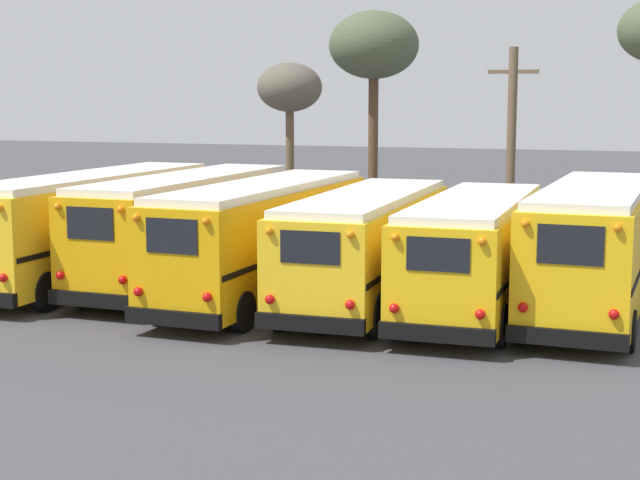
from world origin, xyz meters
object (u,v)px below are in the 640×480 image
object	(u,v)px
utility_pole	(511,146)
school_bus_2	(264,236)
school_bus_0	(94,223)
school_bus_4	(474,250)
school_bus_1	(188,225)
school_bus_3	(367,244)
bare_tree_2	(374,48)
bare_tree_0	(290,91)
school_bus_5	(594,245)

from	to	relation	value
utility_pole	school_bus_2	bearing A→B (deg)	-114.36
school_bus_0	utility_pole	xyz separation A→B (m)	(10.82, 10.48, 1.98)
school_bus_0	school_bus_4	world-z (taller)	school_bus_0
school_bus_1	school_bus_3	distance (m)	5.86
school_bus_0	school_bus_1	bearing A→B (deg)	9.99
school_bus_3	school_bus_0	bearing A→B (deg)	176.89
school_bus_4	bare_tree_2	world-z (taller)	bare_tree_2
school_bus_1	bare_tree_2	world-z (taller)	bare_tree_2
school_bus_3	bare_tree_0	bearing A→B (deg)	118.88
bare_tree_0	school_bus_3	bearing A→B (deg)	-61.12
school_bus_3	school_bus_5	world-z (taller)	school_bus_5
school_bus_2	school_bus_3	world-z (taller)	school_bus_2
school_bus_5	school_bus_3	bearing A→B (deg)	-172.43
school_bus_4	utility_pole	world-z (taller)	utility_pole
school_bus_0	school_bus_1	xyz separation A→B (m)	(2.89, 0.51, -0.01)
bare_tree_2	school_bus_5	bearing A→B (deg)	-57.09
school_bus_3	school_bus_4	bearing A→B (deg)	-1.68
bare_tree_2	utility_pole	bearing A→B (deg)	-41.51
school_bus_1	school_bus_2	bearing A→B (deg)	-21.96
utility_pole	bare_tree_0	world-z (taller)	utility_pole
school_bus_5	school_bus_4	bearing A→B (deg)	-163.55
school_bus_1	utility_pole	distance (m)	12.89
school_bus_2	utility_pole	world-z (taller)	utility_pole
bare_tree_0	school_bus_1	bearing A→B (deg)	-83.39
school_bus_5	bare_tree_0	size ratio (longest dim) A/B	1.44
school_bus_4	school_bus_0	bearing A→B (deg)	177.25
utility_pole	school_bus_0	bearing A→B (deg)	-135.90
school_bus_2	school_bus_5	world-z (taller)	school_bus_5
utility_pole	bare_tree_2	xyz separation A→B (m)	(-6.95, 6.15, 3.88)
utility_pole	school_bus_5	bearing A→B (deg)	-70.43
bare_tree_2	school_bus_4	bearing A→B (deg)	-65.91
bare_tree_0	bare_tree_2	world-z (taller)	bare_tree_2
school_bus_1	bare_tree_0	bearing A→B (deg)	96.61
school_bus_4	bare_tree_0	distance (m)	17.01
school_bus_3	school_bus_5	xyz separation A→B (m)	(5.77, 0.77, 0.13)
school_bus_4	utility_pole	size ratio (longest dim) A/B	1.30
school_bus_2	bare_tree_0	xyz separation A→B (m)	(-4.28, 13.18, 4.02)
school_bus_0	school_bus_3	world-z (taller)	school_bus_0
school_bus_0	utility_pole	size ratio (longest dim) A/B	1.49
school_bus_0	school_bus_1	distance (m)	2.93
school_bus_0	school_bus_2	distance (m)	5.81
school_bus_2	bare_tree_0	distance (m)	14.43
school_bus_0	utility_pole	world-z (taller)	utility_pole
utility_pole	bare_tree_0	size ratio (longest dim) A/B	1.06
school_bus_3	bare_tree_0	world-z (taller)	bare_tree_0
school_bus_0	school_bus_2	bearing A→B (deg)	-6.48
school_bus_0	school_bus_5	size ratio (longest dim) A/B	1.10
school_bus_4	school_bus_1	bearing A→B (deg)	173.00
school_bus_0	school_bus_2	size ratio (longest dim) A/B	1.06
school_bus_1	school_bus_4	bearing A→B (deg)	-7.00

